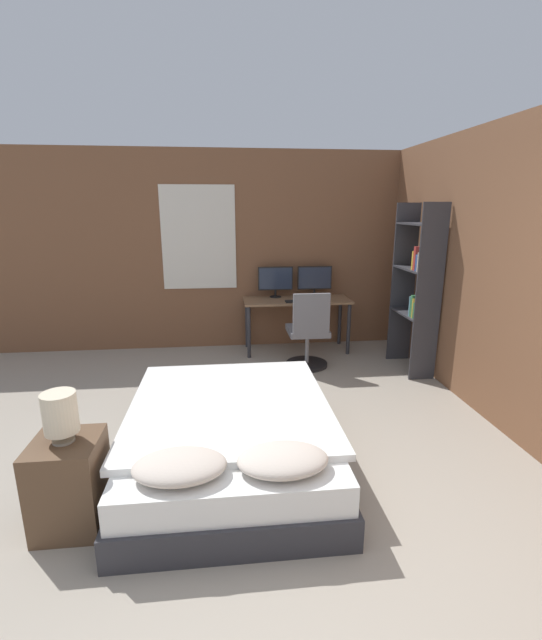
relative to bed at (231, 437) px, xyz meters
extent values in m
plane|color=#9E9384|center=(0.42, -1.34, -0.24)|extent=(20.00, 20.00, 0.00)
cube|color=brown|center=(0.42, 3.03, 1.11)|extent=(12.00, 0.06, 2.70)
cube|color=silver|center=(-0.35, 2.99, 1.31)|extent=(0.99, 0.01, 1.39)
cube|color=#A3B2CC|center=(-0.35, 3.00, 1.31)|extent=(0.91, 0.01, 1.31)
cube|color=brown|center=(2.45, 0.16, 1.11)|extent=(0.06, 12.00, 2.70)
cube|color=#2D2D33|center=(0.00, 0.02, -0.13)|extent=(1.48, 1.99, 0.22)
cube|color=white|center=(0.00, 0.02, 0.08)|extent=(1.42, 1.93, 0.20)
cube|color=white|center=(0.00, 0.14, 0.21)|extent=(1.52, 1.67, 0.05)
ellipsoid|color=beige|center=(-0.30, -0.72, 0.25)|extent=(0.55, 0.38, 0.13)
ellipsoid|color=beige|center=(0.30, -0.72, 0.25)|extent=(0.55, 0.38, 0.13)
cube|color=brown|center=(-1.00, -0.53, 0.05)|extent=(0.40, 0.42, 0.58)
cylinder|color=gray|center=(-1.00, -0.53, 0.35)|extent=(0.13, 0.13, 0.01)
cylinder|color=gray|center=(-1.00, -0.53, 0.38)|extent=(0.02, 0.02, 0.05)
cylinder|color=beige|center=(-1.00, -0.53, 0.53)|extent=(0.20, 0.20, 0.25)
cube|color=#846042|center=(0.96, 2.69, 0.48)|extent=(1.45, 0.55, 0.03)
cylinder|color=#2D2D33|center=(0.29, 2.46, 0.11)|extent=(0.05, 0.05, 0.70)
cylinder|color=#2D2D33|center=(1.64, 2.46, 0.11)|extent=(0.05, 0.05, 0.70)
cylinder|color=#2D2D33|center=(0.29, 2.91, 0.11)|extent=(0.05, 0.05, 0.70)
cylinder|color=#2D2D33|center=(1.64, 2.91, 0.11)|extent=(0.05, 0.05, 0.70)
cylinder|color=black|center=(0.69, 2.86, 0.50)|extent=(0.16, 0.16, 0.01)
cylinder|color=black|center=(0.69, 2.86, 0.55)|extent=(0.03, 0.03, 0.09)
cube|color=black|center=(0.69, 2.86, 0.75)|extent=(0.48, 0.03, 0.32)
cube|color=#232D42|center=(0.69, 2.85, 0.75)|extent=(0.45, 0.00, 0.29)
cylinder|color=black|center=(1.24, 2.86, 0.50)|extent=(0.16, 0.16, 0.01)
cylinder|color=black|center=(1.24, 2.86, 0.55)|extent=(0.03, 0.03, 0.09)
cube|color=black|center=(1.24, 2.86, 0.75)|extent=(0.48, 0.03, 0.32)
cube|color=#232D42|center=(1.24, 2.85, 0.75)|extent=(0.45, 0.00, 0.29)
cube|color=black|center=(0.96, 2.51, 0.50)|extent=(0.36, 0.13, 0.02)
ellipsoid|color=black|center=(1.23, 2.51, 0.51)|extent=(0.07, 0.05, 0.04)
cylinder|color=black|center=(1.00, 2.08, -0.22)|extent=(0.52, 0.52, 0.04)
cylinder|color=gray|center=(1.00, 2.08, -0.01)|extent=(0.05, 0.05, 0.38)
cube|color=slate|center=(1.00, 2.08, 0.22)|extent=(0.49, 0.49, 0.07)
cube|color=slate|center=(1.00, 1.86, 0.49)|extent=(0.44, 0.05, 0.48)
cube|color=#333338|center=(2.24, 1.50, 0.76)|extent=(0.31, 0.02, 2.00)
cube|color=#333338|center=(2.24, 2.20, 0.76)|extent=(0.31, 0.02, 2.00)
cube|color=#333338|center=(2.24, 1.85, 0.46)|extent=(0.31, 0.68, 0.02)
cube|color=#333338|center=(2.24, 1.85, 1.00)|extent=(0.31, 0.68, 0.02)
cube|color=#333338|center=(2.24, 1.85, 1.52)|extent=(0.31, 0.68, 0.02)
cube|color=#BCB29E|center=(2.24, 1.54, 0.60)|extent=(0.25, 0.04, 0.27)
cube|color=#337042|center=(2.24, 1.58, 0.56)|extent=(0.25, 0.03, 0.18)
cube|color=gold|center=(2.24, 1.61, 0.58)|extent=(0.25, 0.02, 0.23)
cube|color=#337042|center=(2.24, 1.65, 0.60)|extent=(0.25, 0.04, 0.26)
cube|color=teal|center=(2.24, 1.70, 0.59)|extent=(0.25, 0.03, 0.23)
cube|color=#337042|center=(2.24, 1.54, 1.11)|extent=(0.25, 0.04, 0.19)
cube|color=#BCB29E|center=(2.24, 1.58, 1.12)|extent=(0.25, 0.02, 0.21)
cube|color=#2D4784|center=(2.24, 1.62, 1.10)|extent=(0.25, 0.04, 0.18)
cube|color=#B2332D|center=(2.24, 1.67, 1.15)|extent=(0.25, 0.04, 0.27)
cube|color=gold|center=(2.24, 1.72, 1.12)|extent=(0.25, 0.03, 0.21)
camera|label=1|loc=(-0.01, -2.95, 1.70)|focal=24.00mm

